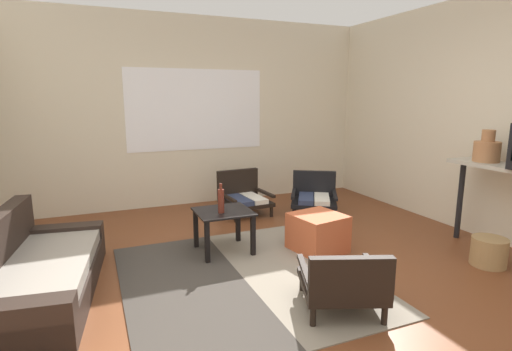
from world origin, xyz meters
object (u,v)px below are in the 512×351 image
object	(u,v)px
armchair_by_window	(243,195)
wicker_basket	(489,252)
armchair_striped_foreground	(343,281)
ottoman_orange	(318,233)
coffee_table	(223,220)
glass_bottle	(221,200)
armchair_corner	(314,195)
clay_vase	(487,150)
couch	(33,274)

from	to	relation	value
armchair_by_window	wicker_basket	distance (m)	2.95
armchair_striped_foreground	ottoman_orange	bearing A→B (deg)	67.31
coffee_table	glass_bottle	world-z (taller)	glass_bottle
armchair_striped_foreground	wicker_basket	size ratio (longest dim) A/B	2.42
armchair_striped_foreground	coffee_table	bearing A→B (deg)	106.90
armchair_striped_foreground	glass_bottle	size ratio (longest dim) A/B	2.59
armchair_corner	wicker_basket	xyz separation A→B (m)	(0.65, -2.11, -0.13)
armchair_by_window	ottoman_orange	size ratio (longest dim) A/B	1.33
glass_bottle	armchair_by_window	bearing A→B (deg)	60.61
armchair_by_window	armchair_striped_foreground	bearing A→B (deg)	-95.09
coffee_table	clay_vase	xyz separation A→B (m)	(2.57, -0.88, 0.69)
armchair_by_window	coffee_table	bearing A→B (deg)	-119.07
coffee_table	armchair_by_window	xyz separation A→B (m)	(0.68, 1.23, -0.09)
ottoman_orange	glass_bottle	bearing A→B (deg)	163.03
coffee_table	ottoman_orange	xyz separation A→B (m)	(0.91, -0.34, -0.15)
couch	wicker_basket	distance (m)	4.01
couch	armchair_corner	size ratio (longest dim) A/B	2.21
couch	glass_bottle	size ratio (longest dim) A/B	6.04
armchair_by_window	armchair_corner	size ratio (longest dim) A/B	0.80
coffee_table	clay_vase	bearing A→B (deg)	-18.84
armchair_by_window	armchair_corner	distance (m)	0.97
armchair_corner	clay_vase	distance (m)	2.13
armchair_striped_foreground	armchair_corner	size ratio (longest dim) A/B	0.95
clay_vase	glass_bottle	distance (m)	2.78
clay_vase	wicker_basket	bearing A→B (deg)	-131.57
armchair_striped_foreground	ottoman_orange	size ratio (longest dim) A/B	1.59
ottoman_orange	wicker_basket	xyz separation A→B (m)	(1.30, -0.95, -0.06)
clay_vase	wicker_basket	distance (m)	1.06
armchair_by_window	armchair_corner	world-z (taller)	armchair_by_window
coffee_table	armchair_striped_foreground	bearing A→B (deg)	-73.10
glass_bottle	armchair_striped_foreground	bearing A→B (deg)	-71.00
armchair_corner	clay_vase	bearing A→B (deg)	-59.14
armchair_by_window	ottoman_orange	distance (m)	1.59
armchair_by_window	armchair_striped_foreground	world-z (taller)	armchair_by_window
clay_vase	glass_bottle	bearing A→B (deg)	162.53
coffee_table	glass_bottle	xyz separation A→B (m)	(-0.04, -0.06, 0.22)
armchair_by_window	ottoman_orange	bearing A→B (deg)	-81.81
clay_vase	couch	bearing A→B (deg)	172.75
armchair_corner	glass_bottle	size ratio (longest dim) A/B	2.73
coffee_table	clay_vase	world-z (taller)	clay_vase
armchair_corner	glass_bottle	world-z (taller)	glass_bottle
armchair_corner	armchair_striped_foreground	bearing A→B (deg)	-116.09
couch	wicker_basket	size ratio (longest dim) A/B	5.63
clay_vase	glass_bottle	size ratio (longest dim) A/B	1.11
glass_bottle	clay_vase	bearing A→B (deg)	-17.47
coffee_table	armchair_by_window	world-z (taller)	armchair_by_window
couch	coffee_table	world-z (taller)	couch
armchair_by_window	clay_vase	distance (m)	2.94
wicker_basket	armchair_striped_foreground	bearing A→B (deg)	-174.64
armchair_corner	glass_bottle	xyz separation A→B (m)	(-1.60, -0.88, 0.30)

